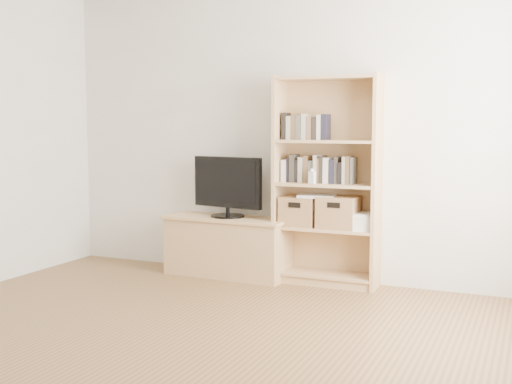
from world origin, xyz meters
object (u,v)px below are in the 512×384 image
Objects in this scene: bookshelf at (327,181)px; television at (228,187)px; basket_left at (300,211)px; laptop at (317,196)px; tv_stand at (228,247)px; basket_right at (339,212)px; baby_monitor at (312,178)px.

television is at bearing -177.52° from bookshelf.
laptop reaches higher than basket_left.
basket_left is at bearing 5.90° from tv_stand.
bookshelf is at bearing 12.83° from television.
basket_right reaches higher than tv_stand.
baby_monitor is 0.34× the size of basket_left.
television is at bearing 173.97° from laptop.
laptop is (0.83, 0.03, -0.05)m from television.
bookshelf is 5.44× the size of basket_right.
baby_monitor reaches higher than basket_right.
tv_stand is 0.97m from laptop.
tv_stand is 0.63× the size of bookshelf.
laptop is (-0.19, -0.02, 0.13)m from basket_right.
basket_left is at bearing -178.81° from bookshelf.
television reaches higher than tv_stand.
television is at bearing -169.16° from baby_monitor.
basket_right is (1.02, 0.05, 0.37)m from tv_stand.
tv_stand is 1.59× the size of television.
baby_monitor is (-0.10, -0.10, 0.03)m from bookshelf.
tv_stand is at bearing 0.00° from television.
bookshelf reaches higher than basket_left.
television is at bearing -174.72° from basket_left.
baby_monitor is (0.81, -0.05, 0.67)m from tv_stand.
television reaches higher than basket_right.
tv_stand is at bearing -177.52° from bookshelf.
bookshelf reaches higher than television.
tv_stand is 3.64× the size of basket_left.
bookshelf is at bearing 179.81° from basket_right.
television is 6.73× the size of baby_monitor.
bookshelf is 0.15m from laptop.
laptop reaches higher than basket_right.
television is at bearing 0.00° from tv_stand.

